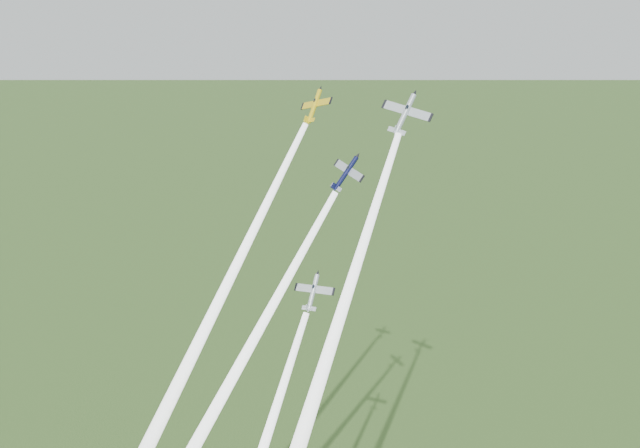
{
  "coord_description": "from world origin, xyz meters",
  "views": [
    {
      "loc": [
        65.03,
        -97.15,
        127.07
      ],
      "look_at": [
        0.0,
        -6.0,
        92.0
      ],
      "focal_mm": 45.0,
      "sensor_mm": 36.0,
      "label": 1
    }
  ],
  "objects_px": {
    "plane_silver_low": "(313,292)",
    "plane_silver_right": "(405,114)",
    "plane_yellow": "(314,106)",
    "plane_navy": "(346,173)"
  },
  "relations": [
    {
      "from": "plane_navy",
      "to": "plane_silver_low",
      "type": "distance_m",
      "value": 18.1
    },
    {
      "from": "plane_navy",
      "to": "plane_silver_right",
      "type": "xyz_separation_m",
      "value": [
        6.39,
        5.37,
        8.5
      ]
    },
    {
      "from": "plane_silver_low",
      "to": "plane_silver_right",
      "type": "bearing_deg",
      "value": 50.83
    },
    {
      "from": "plane_yellow",
      "to": "plane_navy",
      "type": "relative_size",
      "value": 1.04
    },
    {
      "from": "plane_yellow",
      "to": "plane_navy",
      "type": "height_order",
      "value": "plane_yellow"
    },
    {
      "from": "plane_yellow",
      "to": "plane_navy",
      "type": "xyz_separation_m",
      "value": [
        11.43,
        -7.99,
        -7.62
      ]
    },
    {
      "from": "plane_yellow",
      "to": "plane_silver_right",
      "type": "distance_m",
      "value": 18.03
    },
    {
      "from": "plane_navy",
      "to": "plane_silver_low",
      "type": "bearing_deg",
      "value": -83.22
    },
    {
      "from": "plane_yellow",
      "to": "plane_silver_right",
      "type": "relative_size",
      "value": 0.93
    },
    {
      "from": "plane_navy",
      "to": "plane_silver_right",
      "type": "distance_m",
      "value": 11.92
    }
  ]
}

